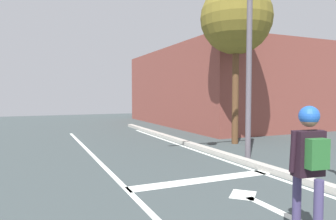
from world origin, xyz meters
TOP-DOWN VIEW (x-y plane):
  - lane_line_center at (-0.37, 6.00)m, footprint 0.12×20.00m
  - lane_line_curbside at (2.92, 6.00)m, footprint 0.12×20.00m
  - stop_bar at (1.35, 6.53)m, footprint 3.44×0.40m
  - lane_arrow_stem at (1.52, 4.52)m, footprint 0.16×1.40m
  - lane_arrow_head at (1.52, 5.37)m, footprint 0.71×0.71m
  - curb_strip at (3.17, 6.00)m, footprint 0.24×24.00m
  - skater at (1.03, 3.48)m, footprint 0.46×0.62m
  - traffic_signal_mast at (2.99, 8.03)m, footprint 3.86×0.34m
  - roadside_tree at (4.99, 10.35)m, footprint 2.67×2.67m
  - building_block at (9.25, 17.61)m, footprint 8.35×12.16m

SIDE VIEW (x-z plane):
  - lane_line_center at x=-0.37m, z-range 0.00..0.01m
  - lane_line_curbside at x=2.92m, z-range 0.00..0.01m
  - stop_bar at x=1.35m, z-range 0.00..0.01m
  - lane_arrow_stem at x=1.52m, z-range 0.00..0.01m
  - lane_arrow_head at x=1.52m, z-range 0.00..0.01m
  - curb_strip at x=3.17m, z-range 0.00..0.14m
  - skater at x=1.03m, z-range 0.30..1.95m
  - building_block at x=9.25m, z-range 0.00..4.58m
  - traffic_signal_mast at x=2.99m, z-range 0.91..6.56m
  - roadside_tree at x=4.99m, z-range 1.66..7.71m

